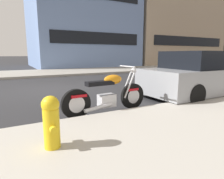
# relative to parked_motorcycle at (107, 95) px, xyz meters

# --- Properties ---
(ground_plane) EXTENTS (260.00, 260.00, 0.00)m
(ground_plane) POSITION_rel_parked_motorcycle_xyz_m (-0.57, 3.99, -0.44)
(ground_plane) COLOR #28282B
(sidewalk_far_curb) EXTENTS (120.00, 5.00, 0.14)m
(sidewalk_far_curb) POSITION_rel_parked_motorcycle_xyz_m (11.43, 10.71, -0.37)
(sidewalk_far_curb) COLOR gray
(sidewalk_far_curb) RESTS_ON ground
(parking_stall_stripe) EXTENTS (0.12, 2.20, 0.01)m
(parking_stall_stripe) POSITION_rel_parked_motorcycle_xyz_m (-0.57, 0.38, -0.44)
(parking_stall_stripe) COLOR silver
(parking_stall_stripe) RESTS_ON ground
(parked_motorcycle) EXTENTS (2.24, 0.62, 1.13)m
(parked_motorcycle) POSITION_rel_parked_motorcycle_xyz_m (0.00, 0.00, 0.00)
(parked_motorcycle) COLOR black
(parked_motorcycle) RESTS_ON ground
(parked_car_second_in_row) EXTENTS (4.62, 1.95, 1.51)m
(parked_car_second_in_row) POSITION_rel_parked_motorcycle_xyz_m (3.92, 0.30, 0.28)
(parked_car_second_in_row) COLOR gray
(parked_car_second_in_row) RESTS_ON ground
(fire_hydrant) EXTENTS (0.24, 0.36, 0.74)m
(fire_hydrant) POSITION_rel_parked_motorcycle_xyz_m (-1.61, -1.45, 0.09)
(fire_hydrant) COLOR gold
(fire_hydrant) RESTS_ON sidewalk_near_curb
(townhouse_near_left) EXTENTS (10.53, 10.67, 13.06)m
(townhouse_near_left) POSITION_rel_parked_motorcycle_xyz_m (5.66, 18.31, 6.09)
(townhouse_near_left) COLOR #6B84B2
(townhouse_near_left) RESTS_ON ground
(townhouse_mid_block) EXTENTS (13.81, 11.60, 13.41)m
(townhouse_mid_block) POSITION_rel_parked_motorcycle_xyz_m (18.21, 18.77, 6.27)
(townhouse_mid_block) COLOR tan
(townhouse_mid_block) RESTS_ON ground
(townhouse_far_uphill) EXTENTS (12.57, 11.90, 12.73)m
(townhouse_far_uphill) POSITION_rel_parked_motorcycle_xyz_m (32.26, 18.92, 5.92)
(townhouse_far_uphill) COLOR #939993
(townhouse_far_uphill) RESTS_ON ground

